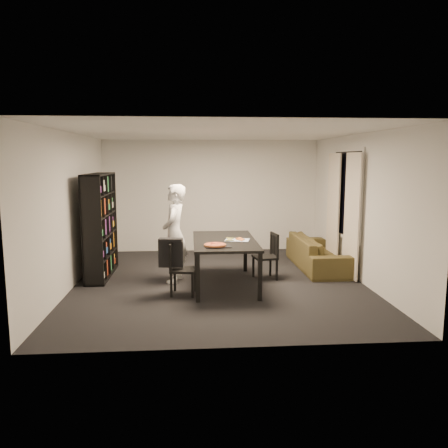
{
  "coord_description": "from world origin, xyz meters",
  "views": [
    {
      "loc": [
        -0.49,
        -7.5,
        2.15
      ],
      "look_at": [
        0.08,
        -0.09,
        1.05
      ],
      "focal_mm": 35.0,
      "sensor_mm": 36.0,
      "label": 1
    }
  ],
  "objects": [
    {
      "name": "sofa",
      "position": [
        2.04,
        0.88,
        0.31
      ],
      "size": [
        0.83,
        2.12,
        0.62
      ],
      "primitive_type": "imported",
      "rotation": [
        0.0,
        0.0,
        1.57
      ],
      "color": "#44381B",
      "rests_on": "room"
    },
    {
      "name": "pepperoni_pizza",
      "position": [
        -0.11,
        -0.75,
        0.82
      ],
      "size": [
        0.35,
        0.35,
        0.03
      ],
      "rotation": [
        0.0,
        0.0,
        -0.05
      ],
      "color": "#AA5A31",
      "rests_on": "dining_table"
    },
    {
      "name": "room",
      "position": [
        0.0,
        0.0,
        1.3
      ],
      "size": [
        5.01,
        5.51,
        2.61
      ],
      "color": "black",
      "rests_on": "ground"
    },
    {
      "name": "bookshelf",
      "position": [
        -2.16,
        0.6,
        0.95
      ],
      "size": [
        0.35,
        1.5,
        1.9
      ],
      "primitive_type": "cube",
      "color": "black",
      "rests_on": "room"
    },
    {
      "name": "curtain_right",
      "position": [
        2.4,
        1.12,
        1.15
      ],
      "size": [
        0.03,
        0.7,
        2.25
      ],
      "primitive_type": "cube",
      "color": "silver",
      "rests_on": "room"
    },
    {
      "name": "chair_right",
      "position": [
        0.92,
        0.15,
        0.48
      ],
      "size": [
        0.45,
        0.45,
        0.84
      ],
      "rotation": [
        0.0,
        0.0,
        -1.4
      ],
      "color": "black",
      "rests_on": "room"
    },
    {
      "name": "person",
      "position": [
        -0.78,
        0.11,
        0.86
      ],
      "size": [
        0.52,
        0.69,
        1.73
      ],
      "primitive_type": "imported",
      "rotation": [
        0.0,
        0.0,
        -1.75
      ],
      "color": "white",
      "rests_on": "room"
    },
    {
      "name": "kitchen_towel",
      "position": [
        0.29,
        -0.24,
        0.8
      ],
      "size": [
        0.46,
        0.39,
        0.01
      ],
      "primitive_type": "cube",
      "rotation": [
        0.0,
        0.0,
        -0.24
      ],
      "color": "white",
      "rests_on": "dining_table"
    },
    {
      "name": "chair_left",
      "position": [
        -0.7,
        -0.66,
        0.48
      ],
      "size": [
        0.44,
        0.44,
        0.85
      ],
      "rotation": [
        0.0,
        0.0,
        1.44
      ],
      "color": "black",
      "rests_on": "room"
    },
    {
      "name": "curtain_left",
      "position": [
        2.4,
        0.08,
        1.15
      ],
      "size": [
        0.03,
        0.7,
        2.25
      ],
      "primitive_type": "cube",
      "color": "silver",
      "rests_on": "room"
    },
    {
      "name": "window_pane",
      "position": [
        2.48,
        0.6,
        1.5
      ],
      "size": [
        0.02,
        1.4,
        1.6
      ],
      "primitive_type": "cube",
      "color": "black",
      "rests_on": "room"
    },
    {
      "name": "draped_jacket",
      "position": [
        -0.82,
        -0.65,
        0.7
      ],
      "size": [
        0.4,
        0.21,
        0.47
      ],
      "rotation": [
        0.0,
        0.0,
        1.44
      ],
      "color": "black",
      "rests_on": "chair_left"
    },
    {
      "name": "baking_tray",
      "position": [
        -0.07,
        -0.74,
        0.8
      ],
      "size": [
        0.42,
        0.35,
        0.01
      ],
      "primitive_type": "cube",
      "rotation": [
        0.0,
        0.0,
        0.07
      ],
      "color": "black",
      "rests_on": "dining_table"
    },
    {
      "name": "dining_table",
      "position": [
        0.08,
        -0.19,
        0.72
      ],
      "size": [
        1.06,
        1.9,
        0.79
      ],
      "color": "black",
      "rests_on": "room"
    },
    {
      "name": "pizza_slices",
      "position": [
        0.25,
        -0.22,
        0.81
      ],
      "size": [
        0.46,
        0.42,
        0.01
      ],
      "primitive_type": null,
      "rotation": [
        0.0,
        0.0,
        -0.38
      ],
      "color": "#CB8C3F",
      "rests_on": "dining_table"
    },
    {
      "name": "window_frame",
      "position": [
        2.48,
        0.6,
        1.5
      ],
      "size": [
        0.03,
        1.52,
        1.72
      ],
      "primitive_type": "cube",
      "color": "white",
      "rests_on": "room"
    }
  ]
}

